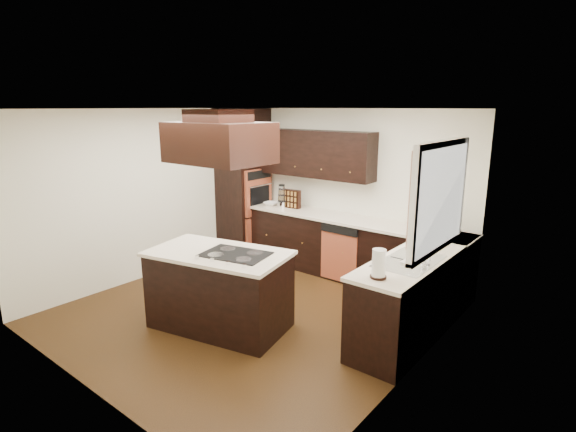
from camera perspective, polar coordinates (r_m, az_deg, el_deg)
The scene contains 30 objects.
floor at distance 5.82m, azimuth -4.57°, elevation -12.12°, with size 4.20×4.20×0.02m, color #503114.
ceiling at distance 5.24m, azimuth -5.10°, elevation 13.51°, with size 4.20×4.20×0.02m, color white.
wall_back at distance 7.04m, azimuth 7.08°, elevation 3.20°, with size 4.20×0.02×2.50m, color white.
wall_front at distance 4.19m, azimuth -25.14°, elevation -5.36°, with size 4.20×0.02×2.50m, color white.
wall_left at distance 6.99m, azimuth -17.50°, elevation 2.58°, with size 0.02×4.20×2.50m, color white.
wall_right at distance 4.28m, azimuth 16.24°, elevation -4.21°, with size 0.02×4.20×2.50m, color white.
oven_column at distance 7.84m, azimuth -5.66°, elevation 2.90°, with size 0.65×0.75×2.12m, color black.
wall_oven_face at distance 7.59m, azimuth -3.77°, elevation 3.05°, with size 0.05×0.62×0.78m, color #BE5535.
base_cabinets_back at distance 6.96m, azimuth 5.78°, elevation -3.76°, with size 2.93×0.60×0.88m, color black.
base_cabinets_right at distance 5.45m, azimuth 16.36°, elevation -9.37°, with size 0.60×2.40×0.88m, color black.
countertop_back at distance 6.83m, azimuth 5.80°, elevation -0.11°, with size 2.93×0.63×0.04m, color white.
countertop_right at distance 5.29m, azimuth 16.54°, elevation -4.75°, with size 0.63×2.40×0.04m, color white.
upper_cabinets at distance 7.05m, azimuth 3.44°, elevation 7.89°, with size 2.00×0.34×0.72m, color black.
dishwasher_front at distance 6.59m, azimuth 6.51°, elevation -5.21°, with size 0.60×0.05×0.72m, color #BE5535.
window_frame at distance 4.69m, azimuth 18.73°, elevation 2.23°, with size 0.06×1.32×1.12m, color white.
window_pane at distance 4.68m, azimuth 19.05°, elevation 2.19°, with size 0.00×1.20×1.00m, color white.
curtain_left at distance 4.32m, azimuth 16.09°, elevation 2.15°, with size 0.02×0.34×0.90m, color beige.
curtain_right at distance 5.09m, azimuth 19.79°, elevation 3.58°, with size 0.02×0.34×0.90m, color beige.
sink_rim at distance 4.97m, azimuth 15.17°, elevation -5.56°, with size 0.52×0.84×0.01m, color silver.
island at distance 5.35m, azimuth -8.67°, elevation -9.41°, with size 1.53×0.84×0.88m, color black.
island_top at distance 5.18m, azimuth -8.86°, elevation -4.72°, with size 1.59×0.89×0.04m, color white.
cooktop at distance 5.05m, azimuth -6.69°, elevation -4.84°, with size 0.72×0.48×0.01m, color black.
range_hood at distance 4.80m, azimuth -8.73°, elevation 9.20°, with size 1.05×0.72×0.42m, color black.
hood_duct at distance 4.79m, azimuth -8.85°, elevation 12.48°, with size 0.55×0.50×0.13m, color black.
blender_base at distance 7.31m, azimuth -0.79°, elevation 1.45°, with size 0.15×0.15×0.10m, color silver.
blender_pitcher at distance 7.27m, azimuth -0.80°, elevation 2.84°, with size 0.13×0.13×0.26m, color silver.
spice_rack at distance 7.29m, azimuth 0.31°, elevation 2.22°, with size 0.36×0.09×0.30m, color black.
mixing_bowl at distance 7.48m, azimuth -2.20°, elevation 1.57°, with size 0.23×0.23×0.06m, color white.
soap_bottle at distance 5.47m, azimuth 17.51°, elevation -3.08°, with size 0.08×0.08×0.17m, color white.
paper_towel at distance 4.39m, azimuth 11.46°, elevation -5.99°, with size 0.13×0.13×0.29m, color white.
Camera 1 is at (3.62, -3.79, 2.53)m, focal length 28.00 mm.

